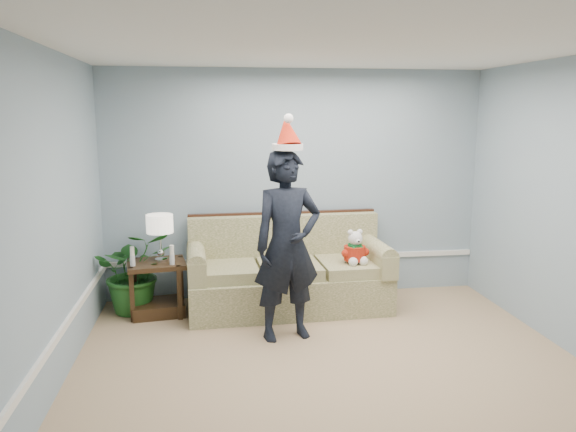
% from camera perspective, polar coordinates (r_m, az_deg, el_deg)
% --- Properties ---
extents(room_shell, '(4.54, 5.04, 2.74)m').
position_cam_1_polar(room_shell, '(4.26, 5.92, -0.98)').
color(room_shell, tan).
rests_on(room_shell, ground).
extents(wainscot_trim, '(4.49, 4.99, 0.06)m').
position_cam_1_polar(wainscot_trim, '(5.51, -9.38, -8.11)').
color(wainscot_trim, white).
rests_on(wainscot_trim, room_shell).
extents(sofa, '(2.26, 1.03, 1.04)m').
position_cam_1_polar(sofa, '(6.41, -0.06, -6.06)').
color(sofa, '#5D6731').
rests_on(sofa, room_shell).
extents(side_table, '(0.68, 0.60, 0.59)m').
position_cam_1_polar(side_table, '(6.39, -13.10, -7.71)').
color(side_table, '#3B2815').
rests_on(side_table, room_shell).
extents(table_lamp, '(0.29, 0.29, 0.52)m').
position_cam_1_polar(table_lamp, '(6.23, -12.90, -0.97)').
color(table_lamp, silver).
rests_on(table_lamp, side_table).
extents(candle_pair, '(0.46, 0.05, 0.21)m').
position_cam_1_polar(candle_pair, '(6.14, -13.62, -4.00)').
color(candle_pair, silver).
rests_on(candle_pair, side_table).
extents(houseplant, '(0.97, 0.89, 0.93)m').
position_cam_1_polar(houseplant, '(6.47, -15.30, -5.43)').
color(houseplant, '#1E5A1E').
rests_on(houseplant, room_shell).
extents(man, '(0.76, 0.59, 1.86)m').
position_cam_1_polar(man, '(5.42, -0.06, -3.03)').
color(man, black).
rests_on(man, room_shell).
extents(santa_hat, '(0.36, 0.39, 0.35)m').
position_cam_1_polar(santa_hat, '(5.29, -0.09, 8.32)').
color(santa_hat, white).
rests_on(santa_hat, man).
extents(teddy_bear, '(0.27, 0.29, 0.39)m').
position_cam_1_polar(teddy_bear, '(6.25, 6.81, -3.56)').
color(teddy_bear, white).
rests_on(teddy_bear, sofa).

